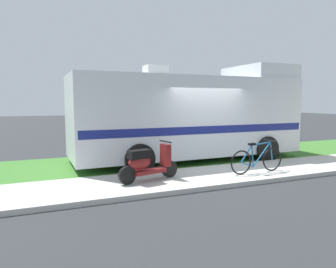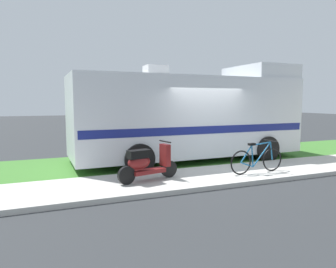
{
  "view_description": "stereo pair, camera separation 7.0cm",
  "coord_description": "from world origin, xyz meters",
  "px_view_note": "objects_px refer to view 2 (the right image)",
  "views": [
    {
      "loc": [
        -4.77,
        -8.33,
        2.1
      ],
      "look_at": [
        -1.2,
        0.3,
        1.1
      ],
      "focal_mm": 32.93,
      "sensor_mm": 36.0,
      "label": 1
    },
    {
      "loc": [
        -4.7,
        -8.35,
        2.1
      ],
      "look_at": [
        -1.2,
        0.3,
        1.1
      ],
      "focal_mm": 32.93,
      "sensor_mm": 36.0,
      "label": 2
    }
  ],
  "objects_px": {
    "motorhome_rv": "(191,115)",
    "scooter": "(146,163)",
    "pickup_truck_near": "(214,122)",
    "bicycle": "(257,159)"
  },
  "relations": [
    {
      "from": "motorhome_rv",
      "to": "scooter",
      "type": "height_order",
      "value": "motorhome_rv"
    },
    {
      "from": "motorhome_rv",
      "to": "pickup_truck_near",
      "type": "bearing_deg",
      "value": 51.81
    },
    {
      "from": "pickup_truck_near",
      "to": "bicycle",
      "type": "bearing_deg",
      "value": -112.53
    },
    {
      "from": "scooter",
      "to": "pickup_truck_near",
      "type": "bearing_deg",
      "value": 49.6
    },
    {
      "from": "bicycle",
      "to": "pickup_truck_near",
      "type": "relative_size",
      "value": 0.33
    },
    {
      "from": "motorhome_rv",
      "to": "bicycle",
      "type": "distance_m",
      "value": 3.09
    },
    {
      "from": "bicycle",
      "to": "pickup_truck_near",
      "type": "distance_m",
      "value": 8.37
    },
    {
      "from": "bicycle",
      "to": "motorhome_rv",
      "type": "bearing_deg",
      "value": 103.4
    },
    {
      "from": "motorhome_rv",
      "to": "pickup_truck_near",
      "type": "xyz_separation_m",
      "value": [
        3.87,
        4.92,
        -0.66
      ]
    },
    {
      "from": "bicycle",
      "to": "pickup_truck_near",
      "type": "height_order",
      "value": "pickup_truck_near"
    }
  ]
}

